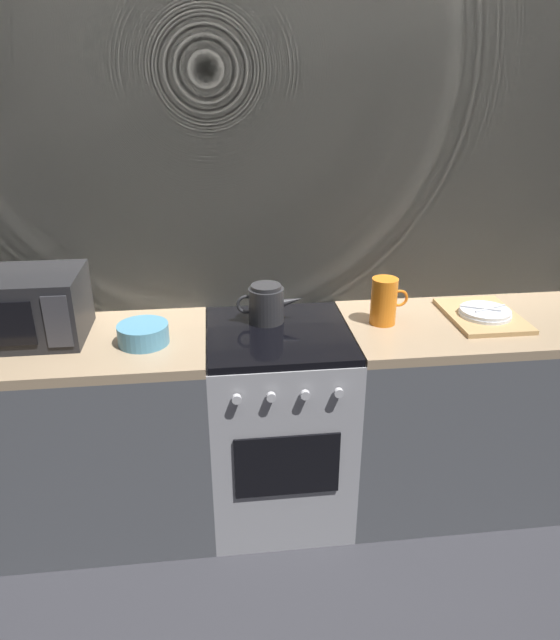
% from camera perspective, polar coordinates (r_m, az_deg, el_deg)
% --- Properties ---
extents(ground_plane, '(8.00, 8.00, 0.00)m').
position_cam_1_polar(ground_plane, '(2.87, -0.13, -17.66)').
color(ground_plane, '#2D2D33').
extents(back_wall, '(3.60, 0.05, 2.40)m').
position_cam_1_polar(back_wall, '(2.57, -1.00, 7.99)').
color(back_wall, '#B2AD9E').
rests_on(back_wall, ground_plane).
extents(counter_left, '(1.20, 0.60, 0.90)m').
position_cam_1_polar(counter_left, '(2.66, -20.12, -10.83)').
color(counter_left, '#515459').
rests_on(counter_left, ground_plane).
extents(stove_unit, '(0.60, 0.63, 0.90)m').
position_cam_1_polar(stove_unit, '(2.59, -0.14, -10.20)').
color(stove_unit, '#9E9EA3').
rests_on(stove_unit, ground_plane).
extents(counter_right, '(1.20, 0.60, 0.90)m').
position_cam_1_polar(counter_right, '(2.83, 18.51, -8.46)').
color(counter_right, '#515459').
rests_on(counter_right, ground_plane).
extents(microwave, '(0.46, 0.35, 0.27)m').
position_cam_1_polar(microwave, '(2.48, -24.08, 1.22)').
color(microwave, black).
rests_on(microwave, counter_left).
extents(kettle, '(0.28, 0.15, 0.17)m').
position_cam_1_polar(kettle, '(2.44, -1.35, 1.63)').
color(kettle, '#262628').
rests_on(kettle, stove_unit).
extents(mixing_bowl, '(0.20, 0.20, 0.08)m').
position_cam_1_polar(mixing_bowl, '(2.32, -13.42, -1.35)').
color(mixing_bowl, teal).
rests_on(mixing_bowl, counter_left).
extents(pitcher, '(0.16, 0.11, 0.20)m').
position_cam_1_polar(pitcher, '(2.45, 10.31, 1.87)').
color(pitcher, orange).
rests_on(pitcher, counter_right).
extents(dish_pile, '(0.30, 0.40, 0.06)m').
position_cam_1_polar(dish_pile, '(2.64, 19.54, 0.53)').
color(dish_pile, tan).
rests_on(dish_pile, counter_right).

